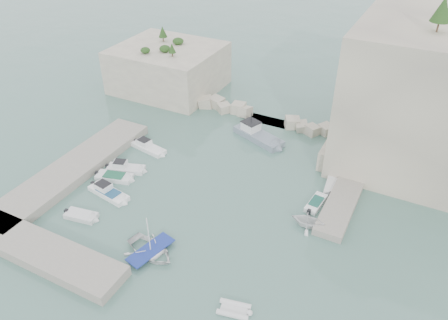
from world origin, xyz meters
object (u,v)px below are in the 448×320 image
at_px(motorboat_e, 82,218).
at_px(rowboat, 151,253).
at_px(motorboat_c, 115,179).
at_px(tender_east_b, 316,205).
at_px(motorboat_b, 126,171).
at_px(tender_east_c, 334,184).
at_px(motorboat_d, 109,195).
at_px(tender_east_a, 308,226).
at_px(work_boat, 258,139).
at_px(motorboat_a, 149,150).
at_px(tender_east_d, 334,172).
at_px(inflatable_dinghy, 234,311).

distance_m(motorboat_e, rowboat, 9.58).
height_order(motorboat_c, motorboat_e, same).
bearing_deg(motorboat_c, tender_east_b, 0.88).
height_order(motorboat_b, tender_east_c, motorboat_b).
distance_m(motorboat_d, tender_east_a, 22.31).
xyz_separation_m(motorboat_b, motorboat_c, (-0.17, -2.00, 0.00)).
bearing_deg(work_boat, motorboat_e, -92.57).
height_order(motorboat_a, tender_east_a, tender_east_a).
xyz_separation_m(tender_east_b, tender_east_d, (0.10, 7.11, 0.00)).
relative_size(inflatable_dinghy, tender_east_c, 0.56).
distance_m(motorboat_e, tender_east_c, 28.59).
bearing_deg(inflatable_dinghy, work_boat, 97.32).
distance_m(rowboat, tender_east_d, 24.49).
relative_size(motorboat_c, tender_east_a, 1.35).
distance_m(motorboat_d, tender_east_b, 23.19).
relative_size(motorboat_b, rowboat, 0.94).
xyz_separation_m(tender_east_c, work_boat, (-11.94, 5.30, 0.00)).
bearing_deg(tender_east_d, tender_east_b, 179.73).
height_order(motorboat_e, tender_east_a, tender_east_a).
distance_m(motorboat_c, inflatable_dinghy, 23.17).
bearing_deg(tender_east_b, tender_east_a, -169.26).
xyz_separation_m(motorboat_a, motorboat_d, (1.54, -9.89, 0.00)).
bearing_deg(tender_east_c, motorboat_e, 122.46).
distance_m(tender_east_b, work_boat, 14.95).
xyz_separation_m(motorboat_a, tender_east_d, (23.00, 6.25, 0.00)).
bearing_deg(motorboat_c, tender_east_d, 15.81).
distance_m(motorboat_b, motorboat_c, 2.00).
height_order(motorboat_b, tender_east_a, tender_east_a).
relative_size(tender_east_b, work_boat, 0.47).
bearing_deg(tender_east_b, inflatable_dinghy, 179.42).
distance_m(motorboat_a, tender_east_a, 23.63).
height_order(tender_east_a, tender_east_b, tender_east_a).
xyz_separation_m(motorboat_c, inflatable_dinghy, (20.83, -10.14, 0.00)).
bearing_deg(rowboat, tender_east_b, -26.64).
height_order(tender_east_a, work_boat, work_boat).
bearing_deg(rowboat, motorboat_a, 49.37).
bearing_deg(motorboat_d, motorboat_e, -82.01).
distance_m(tender_east_b, tender_east_d, 7.11).
bearing_deg(work_boat, motorboat_d, -96.97).
relative_size(motorboat_b, tender_east_b, 1.28).
xyz_separation_m(motorboat_b, tender_east_d, (22.71, 11.38, 0.00)).
distance_m(rowboat, tender_east_c, 22.73).
bearing_deg(tender_east_b, motorboat_a, 94.05).
distance_m(motorboat_c, tender_east_d, 26.50).
bearing_deg(motorboat_c, work_boat, 39.88).
bearing_deg(motorboat_e, tender_east_d, 33.81).
bearing_deg(inflatable_dinghy, motorboat_e, 159.10).
xyz_separation_m(motorboat_b, work_boat, (11.42, 14.20, 0.00)).
relative_size(motorboat_b, inflatable_dinghy, 1.69).
bearing_deg(motorboat_d, motorboat_a, 108.27).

